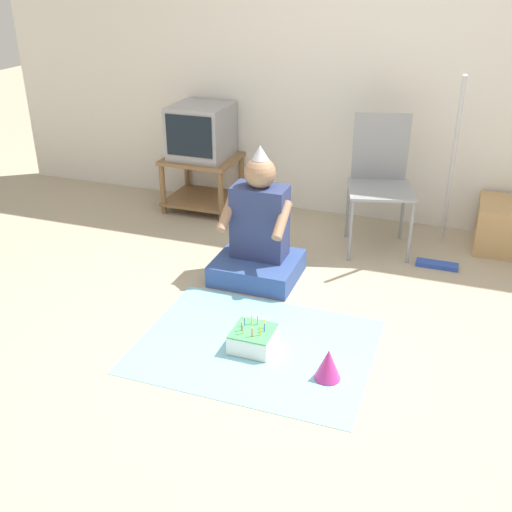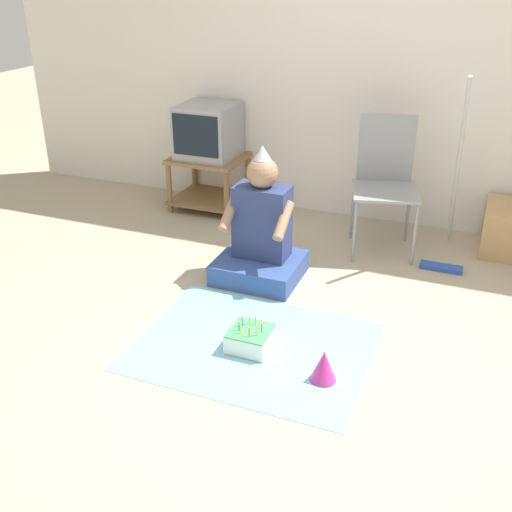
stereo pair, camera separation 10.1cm
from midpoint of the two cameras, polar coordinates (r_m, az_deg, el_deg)
The scene contains 11 objects.
ground_plane at distance 3.16m, azimuth 2.42°, elevation -10.03°, with size 16.00×16.00×0.00m, color tan.
wall_back at distance 4.67m, azimuth 11.05°, elevation 18.45°, with size 6.40×0.06×2.55m.
tv_stand at distance 5.02m, azimuth -5.68°, elevation 7.42°, with size 0.57×0.51×0.44m.
tv at distance 4.92m, azimuth -5.84°, elevation 11.74°, with size 0.44×0.46×0.42m.
folding_chair at distance 4.30m, azimuth 11.09°, elevation 7.63°, with size 0.54×0.54×0.94m.
cardboard_box_stack at distance 4.62m, azimuth 22.54°, elevation 2.58°, with size 0.47×0.46×0.34m.
dust_mop at distance 4.22m, azimuth 16.97°, elevation 4.41°, with size 0.28×0.52×1.28m.
person_seated at distance 3.84m, azimuth -0.51°, elevation 1.78°, with size 0.53×0.48×0.88m.
party_cloth at distance 3.27m, azimuth -0.95°, elevation -8.55°, with size 1.25×0.96×0.01m.
birthday_cake at distance 3.23m, azimuth -1.17°, elevation -7.87°, with size 0.22×0.22×0.17m.
party_hat_blue at distance 3.01m, azimuth 5.92°, elevation -10.20°, with size 0.13×0.13×0.16m.
Camera 1 is at (0.69, -2.46, 1.87)m, focal length 42.00 mm.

